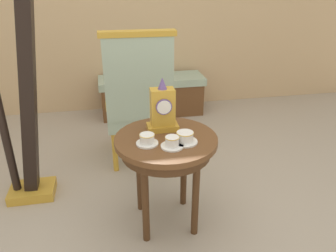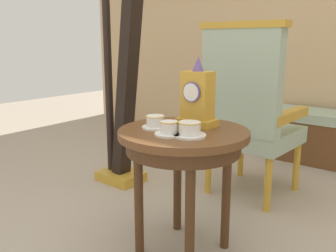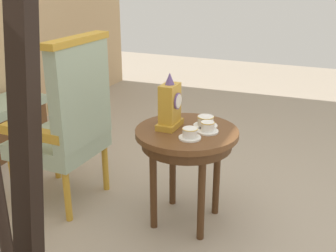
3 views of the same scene
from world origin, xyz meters
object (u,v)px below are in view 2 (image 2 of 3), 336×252
at_px(teacup_right, 169,129).
at_px(harp, 122,85).
at_px(side_table, 183,147).
at_px(teacup_left, 155,122).
at_px(teacup_center, 190,130).
at_px(mantel_clock, 197,98).
at_px(armchair, 248,110).
at_px(window_bench, 334,139).

distance_m(teacup_right, harp, 1.08).
bearing_deg(side_table, teacup_left, -152.30).
height_order(teacup_left, harp, harp).
relative_size(teacup_center, mantel_clock, 0.44).
relative_size(teacup_left, harp, 0.07).
height_order(teacup_right, armchair, armchair).
relative_size(teacup_left, teacup_right, 0.99).
bearing_deg(teacup_left, window_bench, 80.99).
xyz_separation_m(teacup_left, armchair, (0.05, 0.86, -0.06)).
height_order(teacup_right, window_bench, teacup_right).
distance_m(teacup_left, armchair, 0.86).
distance_m(mantel_clock, armchair, 0.71).
xyz_separation_m(teacup_left, mantel_clock, (0.12, 0.17, 0.11)).
relative_size(armchair, window_bench, 0.96).
bearing_deg(harp, mantel_clock, -21.46).
bearing_deg(side_table, armchair, 95.40).
relative_size(teacup_right, mantel_clock, 0.39).
bearing_deg(mantel_clock, window_bench, 83.98).
distance_m(side_table, mantel_clock, 0.24).
xyz_separation_m(teacup_right, mantel_clock, (-0.01, 0.23, 0.11)).
bearing_deg(window_bench, teacup_left, -99.01).
distance_m(teacup_left, window_bench, 2.00).
relative_size(teacup_right, harp, 0.07).
xyz_separation_m(side_table, teacup_center, (0.10, -0.08, 0.11)).
bearing_deg(armchair, teacup_center, -79.01).
height_order(side_table, teacup_right, teacup_right).
xyz_separation_m(side_table, harp, (-0.89, 0.46, 0.18)).
bearing_deg(window_bench, side_table, -95.67).
bearing_deg(teacup_left, teacup_center, -5.20).
distance_m(teacup_left, teacup_right, 0.15).
distance_m(teacup_right, teacup_center, 0.09).
relative_size(side_table, teacup_center, 4.25).
relative_size(teacup_left, mantel_clock, 0.38).
bearing_deg(mantel_clock, side_table, -89.94).
bearing_deg(side_table, window_bench, 84.33).
xyz_separation_m(mantel_clock, armchair, (-0.08, 0.69, -0.16)).
height_order(side_table, armchair, armchair).
bearing_deg(side_table, teacup_right, -84.33).
bearing_deg(mantel_clock, harp, 158.54).
bearing_deg(teacup_right, teacup_center, 26.05).
height_order(teacup_left, window_bench, teacup_left).
bearing_deg(teacup_center, teacup_left, 174.80).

